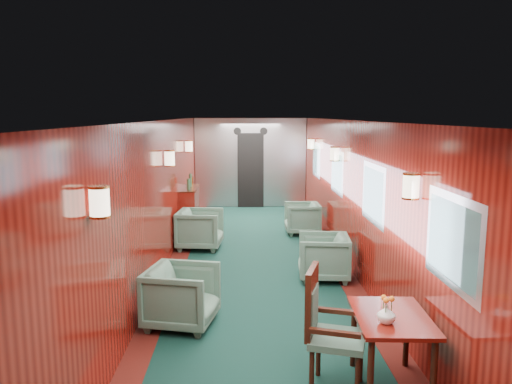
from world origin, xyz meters
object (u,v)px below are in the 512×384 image
at_px(armchair_right_near, 323,257).
at_px(armchair_left_far, 200,229).
at_px(armchair_left_near, 182,296).
at_px(armchair_right_far, 302,218).
at_px(credenza, 190,210).
at_px(dining_table, 391,327).
at_px(side_chair, 326,324).

bearing_deg(armchair_right_near, armchair_left_far, -126.57).
relative_size(armchair_left_near, armchair_right_far, 1.10).
height_order(credenza, armchair_left_far, credenza).
xyz_separation_m(dining_table, credenza, (-2.43, 6.04, -0.08)).
bearing_deg(armchair_left_near, armchair_right_far, -11.41).
xyz_separation_m(side_chair, armchair_right_far, (0.52, 5.99, -0.29)).
height_order(side_chair, armchair_right_far, side_chair).
height_order(dining_table, credenza, credenza).
relative_size(credenza, armchair_right_near, 1.67).
xyz_separation_m(side_chair, armchair_left_near, (-1.47, 1.42, -0.25)).
bearing_deg(armchair_left_far, side_chair, -156.57).
xyz_separation_m(armchair_left_far, armchair_right_near, (2.02, -1.82, -0.02)).
bearing_deg(side_chair, armchair_right_far, 102.31).
xyz_separation_m(armchair_left_near, armchair_left_far, (-0.06, 3.46, 0.01)).
xyz_separation_m(dining_table, armchair_left_near, (-2.06, 1.45, -0.23)).
height_order(dining_table, armchair_right_near, dining_table).
bearing_deg(dining_table, credenza, 114.77).
relative_size(credenza, armchair_left_near, 1.60).
xyz_separation_m(dining_table, armchair_right_far, (-0.07, 6.01, -0.26)).
relative_size(dining_table, side_chair, 0.85).
bearing_deg(dining_table, armchair_right_far, 93.50).
relative_size(side_chair, armchair_left_near, 1.43).
bearing_deg(armchair_right_near, dining_table, 7.44).
xyz_separation_m(dining_table, armchair_left_far, (-2.12, 4.90, -0.22)).
distance_m(armchair_left_far, armchair_right_near, 2.72).
distance_m(credenza, armchair_left_far, 1.19).
height_order(credenza, armchair_left_near, credenza).
distance_m(side_chair, armchair_right_near, 3.11).
height_order(side_chair, armchair_left_far, side_chair).
bearing_deg(armchair_left_near, armchair_left_far, 13.16).
bearing_deg(armchair_right_near, armchair_left_near, -44.68).
bearing_deg(armchair_right_near, armchair_right_far, -175.17).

